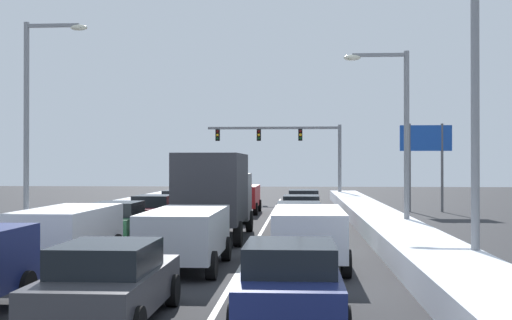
# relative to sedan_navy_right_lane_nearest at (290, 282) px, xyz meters

# --- Properties ---
(ground_plane) EXTENTS (128.73, 128.73, 0.00)m
(ground_plane) POSITION_rel_sedan_navy_right_lane_nearest_xyz_m (-3.21, 12.60, -0.76)
(ground_plane) COLOR #28282B
(lane_stripe_between_right_lane_and_center_lane) EXTENTS (0.14, 54.46, 0.01)m
(lane_stripe_between_right_lane_and_center_lane) POSITION_rel_sedan_navy_right_lane_nearest_xyz_m (-1.51, 17.55, -0.76)
(lane_stripe_between_right_lane_and_center_lane) COLOR silver
(lane_stripe_between_right_lane_and_center_lane) RESTS_ON ground
(lane_stripe_between_center_lane_and_left_lane) EXTENTS (0.14, 54.46, 0.01)m
(lane_stripe_between_center_lane_and_left_lane) POSITION_rel_sedan_navy_right_lane_nearest_xyz_m (-4.91, 17.55, -0.76)
(lane_stripe_between_center_lane_and_left_lane) COLOR silver
(lane_stripe_between_center_lane_and_left_lane) RESTS_ON ground
(snow_bank_right_shoulder) EXTENTS (2.17, 54.46, 0.74)m
(snow_bank_right_shoulder) POSITION_rel_sedan_navy_right_lane_nearest_xyz_m (3.79, 17.55, -0.39)
(snow_bank_right_shoulder) COLOR white
(snow_bank_right_shoulder) RESTS_ON ground
(snow_bank_left_shoulder) EXTENTS (1.61, 54.46, 0.81)m
(snow_bank_left_shoulder) POSITION_rel_sedan_navy_right_lane_nearest_xyz_m (-10.21, 17.55, -0.36)
(snow_bank_left_shoulder) COLOR white
(snow_bank_left_shoulder) RESTS_ON ground
(sedan_navy_right_lane_nearest) EXTENTS (2.00, 4.50, 1.51)m
(sedan_navy_right_lane_nearest) POSITION_rel_sedan_navy_right_lane_nearest_xyz_m (0.00, 0.00, 0.00)
(sedan_navy_right_lane_nearest) COLOR navy
(sedan_navy_right_lane_nearest) RESTS_ON ground
(suv_white_right_lane_second) EXTENTS (2.16, 4.90, 1.67)m
(suv_white_right_lane_second) POSITION_rel_sedan_navy_right_lane_nearest_xyz_m (0.42, 6.73, 0.25)
(suv_white_right_lane_second) COLOR silver
(suv_white_right_lane_second) RESTS_ON ground
(sedan_green_right_lane_third) EXTENTS (2.00, 4.50, 1.51)m
(sedan_green_right_lane_third) POSITION_rel_sedan_navy_right_lane_nearest_xyz_m (0.13, 13.28, 0.00)
(sedan_green_right_lane_third) COLOR #1E5633
(sedan_green_right_lane_third) RESTS_ON ground
(sedan_maroon_right_lane_fourth) EXTENTS (2.00, 4.50, 1.51)m
(sedan_maroon_right_lane_fourth) POSITION_rel_sedan_navy_right_lane_nearest_xyz_m (0.22, 18.92, 0.00)
(sedan_maroon_right_lane_fourth) COLOR maroon
(sedan_maroon_right_lane_fourth) RESTS_ON ground
(sedan_tan_right_lane_fifth) EXTENTS (2.00, 4.50, 1.51)m
(sedan_tan_right_lane_fifth) POSITION_rel_sedan_navy_right_lane_nearest_xyz_m (0.37, 25.68, 0.00)
(sedan_tan_right_lane_fifth) COLOR #937F60
(sedan_tan_right_lane_fifth) RESTS_ON ground
(sedan_charcoal_center_lane_nearest) EXTENTS (2.00, 4.50, 1.51)m
(sedan_charcoal_center_lane_nearest) POSITION_rel_sedan_navy_right_lane_nearest_xyz_m (-3.35, -0.28, 0.00)
(sedan_charcoal_center_lane_nearest) COLOR #38383D
(sedan_charcoal_center_lane_nearest) RESTS_ON ground
(suv_silver_center_lane_second) EXTENTS (2.16, 4.90, 1.67)m
(suv_silver_center_lane_second) POSITION_rel_sedan_navy_right_lane_nearest_xyz_m (-3.03, 6.22, 0.25)
(suv_silver_center_lane_second) COLOR #B7BABF
(suv_silver_center_lane_second) RESTS_ON ground
(box_truck_center_lane_third) EXTENTS (2.53, 7.20, 3.36)m
(box_truck_center_lane_third) POSITION_rel_sedan_navy_right_lane_nearest_xyz_m (-3.17, 13.86, 1.14)
(box_truck_center_lane_third) COLOR slate
(box_truck_center_lane_third) RESTS_ON ground
(sedan_black_center_lane_fourth) EXTENTS (2.00, 4.50, 1.51)m
(sedan_black_center_lane_fourth) POSITION_rel_sedan_navy_right_lane_nearest_xyz_m (-3.45, 21.81, 0.00)
(sedan_black_center_lane_fourth) COLOR black
(sedan_black_center_lane_fourth) RESTS_ON ground
(suv_red_center_lane_fifth) EXTENTS (2.16, 4.90, 1.67)m
(suv_red_center_lane_fifth) POSITION_rel_sedan_navy_right_lane_nearest_xyz_m (-3.36, 27.91, 0.25)
(suv_red_center_lane_fifth) COLOR maroon
(suv_red_center_lane_fifth) RESTS_ON ground
(suv_white_left_lane_second) EXTENTS (2.16, 4.90, 1.67)m
(suv_white_left_lane_second) POSITION_rel_sedan_navy_right_lane_nearest_xyz_m (-6.61, 6.77, 0.25)
(suv_white_left_lane_second) COLOR silver
(suv_white_left_lane_second) RESTS_ON ground
(sedan_green_left_lane_third) EXTENTS (2.00, 4.50, 1.51)m
(sedan_green_left_lane_third) POSITION_rel_sedan_navy_right_lane_nearest_xyz_m (-6.83, 12.94, 0.00)
(sedan_green_left_lane_third) COLOR #1E5633
(sedan_green_left_lane_third) RESTS_ON ground
(sedan_maroon_left_lane_fourth) EXTENTS (2.00, 4.50, 1.51)m
(sedan_maroon_left_lane_fourth) POSITION_rel_sedan_navy_right_lane_nearest_xyz_m (-6.66, 18.60, 0.00)
(sedan_maroon_left_lane_fourth) COLOR maroon
(sedan_maroon_left_lane_fourth) RESTS_ON ground
(sedan_tan_left_lane_fifth) EXTENTS (2.00, 4.50, 1.51)m
(sedan_tan_left_lane_fifth) POSITION_rel_sedan_navy_right_lane_nearest_xyz_m (-6.52, 24.67, 0.00)
(sedan_tan_left_lane_fifth) COLOR #937F60
(sedan_tan_left_lane_fifth) RESTS_ON ground
(traffic_light_gantry) EXTENTS (10.94, 0.47, 6.20)m
(traffic_light_gantry) POSITION_rel_sedan_navy_right_lane_nearest_xyz_m (-0.44, 42.29, 3.97)
(traffic_light_gantry) COLOR slate
(traffic_light_gantry) RESTS_ON ground
(street_lamp_right_near) EXTENTS (2.66, 0.36, 8.96)m
(street_lamp_right_near) POSITION_rel_sedan_navy_right_lane_nearest_xyz_m (4.36, 5.17, 4.54)
(street_lamp_right_near) COLOR gray
(street_lamp_right_near) RESTS_ON ground
(street_lamp_right_mid) EXTENTS (2.66, 0.36, 7.57)m
(street_lamp_right_mid) POSITION_rel_sedan_navy_right_lane_nearest_xyz_m (4.12, 15.07, 3.81)
(street_lamp_right_mid) COLOR gray
(street_lamp_right_mid) RESTS_ON ground
(street_lamp_left_mid) EXTENTS (2.66, 0.36, 8.81)m
(street_lamp_left_mid) POSITION_rel_sedan_navy_right_lane_nearest_xyz_m (-10.72, 14.35, 4.46)
(street_lamp_left_mid) COLOR gray
(street_lamp_left_mid) RESTS_ON ground
(roadside_sign_right) EXTENTS (3.20, 0.16, 5.50)m
(roadside_sign_right) POSITION_rel_sedan_navy_right_lane_nearest_xyz_m (7.99, 29.79, 3.25)
(roadside_sign_right) COLOR #59595B
(roadside_sign_right) RESTS_ON ground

